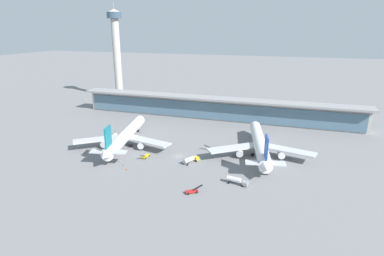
{
  "coord_description": "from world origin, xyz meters",
  "views": [
    {
      "loc": [
        51.27,
        -133.47,
        59.51
      ],
      "look_at": [
        0.0,
        20.8,
        8.19
      ],
      "focal_mm": 29.67,
      "sensor_mm": 36.0,
      "label": 1
    }
  ],
  "objects": [
    {
      "name": "terminal_building",
      "position": [
        0.0,
        70.1,
        7.87
      ],
      "size": [
        193.38,
        12.8,
        15.2
      ],
      "color": "#B2ADA3",
      "rests_on": "ground"
    },
    {
      "name": "airliner_centre_stand",
      "position": [
        36.99,
        14.11,
        5.61
      ],
      "size": [
        50.37,
        66.43,
        17.82
      ],
      "color": "white",
      "rests_on": "ground"
    },
    {
      "name": "safety_cone_alpha",
      "position": [
        -23.8,
        -14.99,
        0.32
      ],
      "size": [
        0.62,
        0.62,
        0.7
      ],
      "color": "orange",
      "rests_on": "ground"
    },
    {
      "name": "service_truck_under_wing_white",
      "position": [
        13.56,
        12.76,
        0.81
      ],
      "size": [
        6.93,
        2.6,
        2.7
      ],
      "color": "silver",
      "rests_on": "ground"
    },
    {
      "name": "safety_cone_delta",
      "position": [
        -28.22,
        -16.09,
        0.32
      ],
      "size": [
        0.62,
        0.62,
        0.7
      ],
      "color": "orange",
      "rests_on": "ground"
    },
    {
      "name": "safety_cone_charlie",
      "position": [
        -16.39,
        -21.66,
        0.32
      ],
      "size": [
        0.62,
        0.62,
        0.7
      ],
      "color": "orange",
      "rests_on": "ground"
    },
    {
      "name": "ground_plane",
      "position": [
        0.0,
        0.0,
        0.0
      ],
      "size": [
        1200.0,
        1200.0,
        0.0
      ],
      "primitive_type": "plane",
      "color": "slate"
    },
    {
      "name": "service_truck_by_tail_yellow",
      "position": [
        8.03,
        -5.74,
        1.71
      ],
      "size": [
        5.87,
        8.69,
        2.95
      ],
      "color": "yellow",
      "rests_on": "ground"
    },
    {
      "name": "control_tower",
      "position": [
        -96.76,
        108.63,
        43.25
      ],
      "size": [
        12.0,
        12.0,
        79.58
      ],
      "color": "#B2ADA3",
      "rests_on": "ground"
    },
    {
      "name": "service_truck_near_nose_red",
      "position": [
        17.62,
        -32.01,
        0.81
      ],
      "size": [
        6.15,
        5.32,
        2.7
      ],
      "color": "#B21E1E",
      "rests_on": "ground"
    },
    {
      "name": "service_truck_mid_apron_yellow",
      "position": [
        -14.43,
        -6.68,
        0.81
      ],
      "size": [
        2.31,
        6.9,
        2.7
      ],
      "color": "yellow",
      "rests_on": "ground"
    },
    {
      "name": "service_truck_at_far_stand_grey",
      "position": [
        32.18,
        -19.77,
        1.71
      ],
      "size": [
        8.86,
        3.78,
        2.95
      ],
      "color": "gray",
      "rests_on": "ground"
    },
    {
      "name": "service_truck_on_taxiway_yellow",
      "position": [
        -42.83,
        10.45,
        1.71
      ],
      "size": [
        3.95,
        8.87,
        2.95
      ],
      "color": "yellow",
      "rests_on": "ground"
    },
    {
      "name": "airliner_left_stand",
      "position": [
        -31.55,
        4.62,
        5.61
      ],
      "size": [
        50.29,
        66.37,
        17.82
      ],
      "color": "white",
      "rests_on": "ground"
    },
    {
      "name": "safety_cone_bravo",
      "position": [
        -20.22,
        -17.68,
        0.32
      ],
      "size": [
        0.62,
        0.62,
        0.7
      ],
      "color": "orange",
      "rests_on": "ground"
    }
  ]
}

